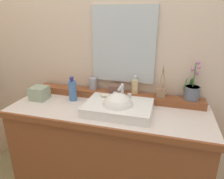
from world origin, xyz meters
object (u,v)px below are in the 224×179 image
potted_plant (192,91)px  lotion_bottle (73,90)px  sink_basin (118,108)px  soap_bar (105,95)px  reed_diffuser (161,92)px  tumbler_cup (93,84)px  soap_dispenser (135,86)px  trinket_box (115,89)px  tissue_box (39,93)px

potted_plant → lotion_bottle: 0.93m
sink_basin → soap_bar: (-0.13, 0.10, 0.05)m
sink_basin → soap_bar: bearing=142.5°
potted_plant → reed_diffuser: size_ratio=1.17×
soap_bar → tumbler_cup: size_ratio=0.69×
tumbler_cup → reed_diffuser: reed_diffuser is taller
soap_bar → lotion_bottle: 0.28m
soap_dispenser → tumbler_cup: bearing=-179.4°
soap_bar → reed_diffuser: 0.44m
potted_plant → tumbler_cup: size_ratio=2.94×
soap_dispenser → reed_diffuser: 0.21m
lotion_bottle → reed_diffuser: bearing=10.2°
sink_basin → potted_plant: bearing=27.0°
potted_plant → trinket_box: potted_plant is taller
tumbler_cup → reed_diffuser: bearing=-2.2°
reed_diffuser → sink_basin: bearing=-140.0°
sink_basin → reed_diffuser: reed_diffuser is taller
trinket_box → tissue_box: trinket_box is taller
trinket_box → lotion_bottle: (-0.33, -0.12, -0.00)m
sink_basin → soap_bar: sink_basin is taller
potted_plant → tumbler_cup: bearing=179.9°
soap_bar → tissue_box: tissue_box is taller
soap_bar → potted_plant: potted_plant is taller
trinket_box → tissue_box: size_ratio=0.72×
trinket_box → lotion_bottle: bearing=-164.0°
sink_basin → tissue_box: sink_basin is taller
sink_basin → potted_plant: size_ratio=1.62×
potted_plant → reed_diffuser: 0.23m
potted_plant → tissue_box: 1.22m
trinket_box → potted_plant: bearing=-1.8°
tissue_box → soap_dispenser: bearing=15.2°
reed_diffuser → tissue_box: 0.99m
soap_bar → trinket_box: (0.05, 0.13, 0.01)m
sink_basin → tissue_box: 0.69m
sink_basin → soap_dispenser: 0.29m
soap_bar → tumbler_cup: 0.23m
tumbler_cup → lotion_bottle: (-0.12, -0.15, -0.02)m
lotion_bottle → tissue_box: bearing=-168.6°
trinket_box → sink_basin: bearing=-74.6°
trinket_box → tissue_box: (-0.60, -0.18, -0.04)m
potted_plant → soap_bar: bearing=-166.1°
soap_dispenser → trinket_box: bearing=-169.0°
potted_plant → tissue_box: (-1.20, -0.20, -0.07)m
soap_dispenser → lotion_bottle: soap_dispenser is taller
sink_basin → trinket_box: 0.26m
soap_dispenser → lotion_bottle: size_ratio=0.75×
lotion_bottle → tissue_box: 0.28m
soap_dispenser → soap_bar: bearing=-141.3°
soap_bar → lotion_bottle: lotion_bottle is taller
reed_diffuser → soap_bar: bearing=-161.7°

